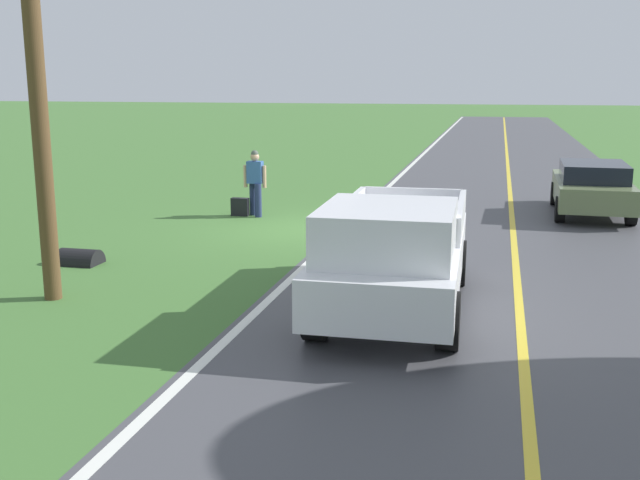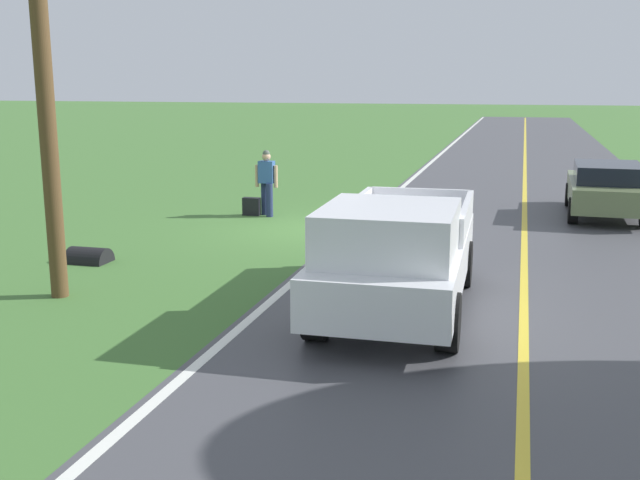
{
  "view_description": "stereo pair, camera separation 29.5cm",
  "coord_description": "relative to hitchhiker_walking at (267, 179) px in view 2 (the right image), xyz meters",
  "views": [
    {
      "loc": [
        -4.42,
        17.18,
        3.53
      ],
      "look_at": [
        -2.18,
        7.72,
        1.45
      ],
      "focal_mm": 41.9,
      "sensor_mm": 36.0,
      "label": 1
    },
    {
      "loc": [
        -4.71,
        17.1,
        3.53
      ],
      "look_at": [
        -2.18,
        7.72,
        1.45
      ],
      "focal_mm": 41.9,
      "sensor_mm": 36.0,
      "label": 2
    }
  ],
  "objects": [
    {
      "name": "ground_plane",
      "position": [
        -1.76,
        1.47,
        -0.98
      ],
      "size": [
        200.0,
        200.0,
        0.0
      ],
      "primitive_type": "plane",
      "color": "#427033"
    },
    {
      "name": "road_surface",
      "position": [
        -6.64,
        1.47,
        -0.98
      ],
      "size": [
        8.34,
        120.0,
        0.0
      ],
      "primitive_type": "cube",
      "color": "#47474C",
      "rests_on": "ground"
    },
    {
      "name": "lane_edge_line",
      "position": [
        -2.64,
        1.47,
        -0.98
      ],
      "size": [
        0.16,
        117.6,
        0.0
      ],
      "primitive_type": "cube",
      "color": "silver",
      "rests_on": "ground"
    },
    {
      "name": "lane_centre_line",
      "position": [
        -6.64,
        1.47,
        -0.98
      ],
      "size": [
        0.14,
        117.6,
        0.0
      ],
      "primitive_type": "cube",
      "color": "gold",
      "rests_on": "ground"
    },
    {
      "name": "hitchhiker_walking",
      "position": [
        0.0,
        0.0,
        0.0
      ],
      "size": [
        0.62,
        0.51,
        1.75
      ],
      "color": "navy",
      "rests_on": "ground"
    },
    {
      "name": "suitcase_carried",
      "position": [
        0.42,
        0.09,
        -0.74
      ],
      "size": [
        0.46,
        0.21,
        0.48
      ],
      "primitive_type": "cube",
      "rotation": [
        0.0,
        0.0,
        1.58
      ],
      "color": "black",
      "rests_on": "ground"
    },
    {
      "name": "pickup_truck_passing",
      "position": [
        -4.72,
        7.62,
        -0.01
      ],
      "size": [
        2.18,
        5.44,
        1.82
      ],
      "color": "silver",
      "rests_on": "ground"
    },
    {
      "name": "sedan_near_oncoming",
      "position": [
        -8.68,
        -2.26,
        -0.23
      ],
      "size": [
        2.01,
        4.44,
        1.41
      ],
      "color": "#66754C",
      "rests_on": "ground"
    },
    {
      "name": "utility_pole_roadside",
      "position": [
        0.85,
        8.13,
        3.02
      ],
      "size": [
        0.28,
        0.28,
        8.0
      ],
      "primitive_type": "cylinder",
      "color": "brown",
      "rests_on": "ground"
    },
    {
      "name": "drainage_culvert",
      "position": [
        1.71,
        5.88,
        -0.98
      ],
      "size": [
        0.8,
        0.6,
        0.6
      ],
      "primitive_type": "cylinder",
      "rotation": [
        0.0,
        1.57,
        0.0
      ],
      "color": "black",
      "rests_on": "ground"
    }
  ]
}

